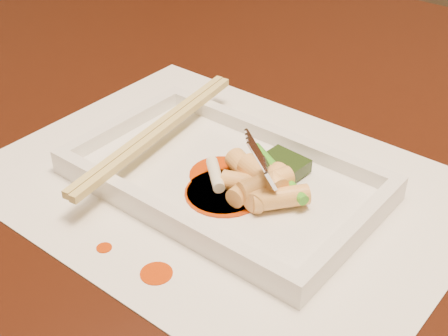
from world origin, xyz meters
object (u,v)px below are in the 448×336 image
Objects in this scene: placemat at (224,186)px; plate_base at (224,181)px; fork at (312,120)px; table at (234,200)px; chopstick_a at (154,129)px.

placemat is 0.00m from plate_base.
placemat is 2.86× the size of fork.
fork is (0.07, 0.02, 0.08)m from placemat.
table is 5.99× the size of chopstick_a.
table is at bearing 123.03° from placemat.
fork reaches higher than table.
placemat is at bearing 0.00° from chopstick_a.
table is 0.15m from placemat.
table is 5.38× the size of plate_base.
placemat is 1.54× the size of plate_base.
chopstick_a reaches higher than plate_base.
table is 0.15m from plate_base.
plate_base is 0.11m from fork.
chopstick_a is (-0.08, -0.00, 0.02)m from plate_base.
placemat is 1.71× the size of chopstick_a.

